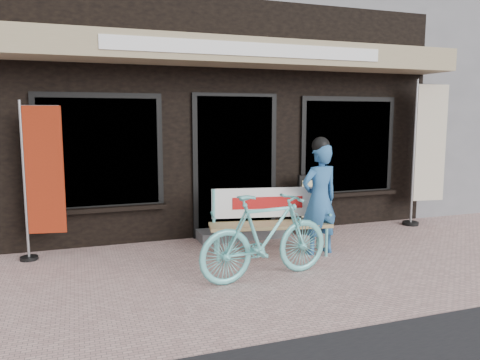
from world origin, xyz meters
name	(u,v)px	position (x,y,z in m)	size (l,w,h in m)	color
ground	(289,274)	(0.00, 0.00, 0.00)	(70.00, 70.00, 0.00)	#C89F98
storefront	(189,61)	(0.00, 4.96, 2.99)	(7.00, 6.77, 6.00)	black
bench	(269,216)	(0.11, 0.88, 0.52)	(1.68, 0.71, 0.88)	#65C6C4
person	(320,197)	(0.75, 0.65, 0.78)	(0.58, 0.42, 1.58)	#2E649E
bicycle	(266,236)	(-0.32, -0.04, 0.49)	(0.46, 1.64, 0.99)	#65C6C4
nobori_red	(41,179)	(-2.75, 1.58, 1.06)	(0.61, 0.26, 2.05)	gray
nobori_cream	(427,151)	(3.30, 1.58, 1.27)	(0.73, 0.30, 2.46)	gray
menu_stand	(312,204)	(1.16, 1.63, 0.48)	(0.48, 0.13, 0.94)	black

